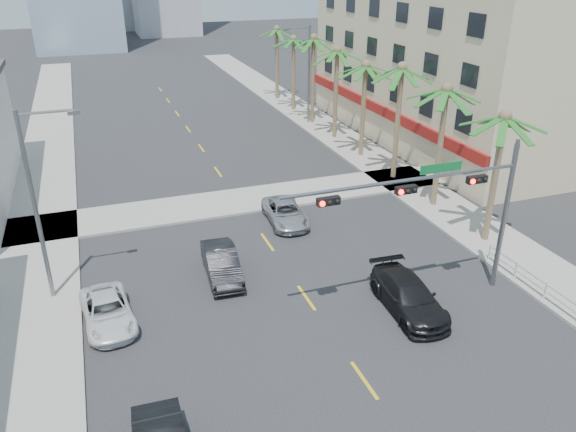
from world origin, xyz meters
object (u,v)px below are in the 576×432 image
at_px(traffic_signal_mast, 449,199).
at_px(car_parked_far, 108,312).
at_px(car_lane_center, 285,213).
at_px(car_lane_left, 222,263).
at_px(car_lane_right, 409,296).

bearing_deg(traffic_signal_mast, car_parked_far, 168.08).
bearing_deg(car_lane_center, traffic_signal_mast, -64.40).
xyz_separation_m(car_lane_left, car_lane_right, (7.24, -5.73, 0.01)).
relative_size(car_lane_center, car_lane_right, 0.90).
distance_m(car_parked_far, car_lane_right, 13.31).
distance_m(traffic_signal_mast, car_lane_right, 4.70).
bearing_deg(car_lane_right, traffic_signal_mast, 16.36).
bearing_deg(car_lane_right, car_parked_far, 168.47).
xyz_separation_m(traffic_signal_mast, car_parked_far, (-14.66, 3.09, -4.45)).
bearing_deg(car_parked_far, car_lane_center, 28.31).
distance_m(traffic_signal_mast, car_parked_far, 15.63).
relative_size(car_parked_far, car_lane_center, 0.96).
bearing_deg(car_lane_center, car_lane_right, -74.21).
relative_size(traffic_signal_mast, car_lane_left, 2.51).
relative_size(car_lane_left, car_lane_center, 0.97).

